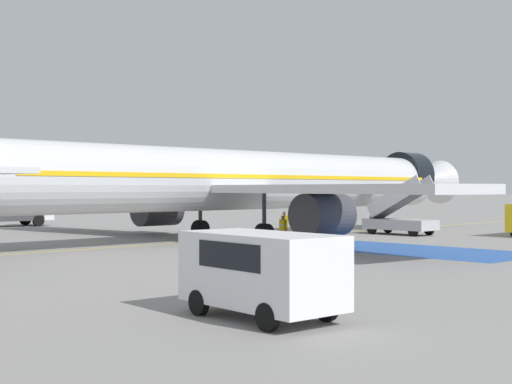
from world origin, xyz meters
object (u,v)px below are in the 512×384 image
object	(u,v)px
ground_crew_1	(283,228)
service_van_1	(261,267)
airliner	(243,181)
traffic_cone_0	(234,258)
boarding_stairs_forward	(399,220)
ground_crew_0	(285,225)

from	to	relation	value
ground_crew_1	service_van_1	bearing A→B (deg)	-37.50
airliner	traffic_cone_0	xyz separation A→B (m)	(-10.41, -10.71, -3.37)
service_van_1	ground_crew_1	distance (m)	22.56
boarding_stairs_forward	service_van_1	distance (m)	32.74
ground_crew_0	ground_crew_1	distance (m)	1.80
boarding_stairs_forward	traffic_cone_0	xyz separation A→B (m)	(-20.88, -6.26, -0.73)
airliner	service_van_1	size ratio (longest dim) A/B	10.44
airliner	ground_crew_1	size ratio (longest dim) A/B	27.74
service_van_1	traffic_cone_0	size ratio (longest dim) A/B	8.30
airliner	service_van_1	distance (m)	27.35
airliner	ground_crew_1	bearing A→B (deg)	-17.08
boarding_stairs_forward	traffic_cone_0	distance (m)	21.81
ground_crew_1	traffic_cone_0	size ratio (longest dim) A/B	3.12
boarding_stairs_forward	ground_crew_1	distance (m)	12.06
airliner	boarding_stairs_forward	xyz separation A→B (m)	(10.48, -4.45, -2.64)
airliner	service_van_1	world-z (taller)	airliner
boarding_stairs_forward	ground_crew_1	size ratio (longest dim) A/B	3.21
boarding_stairs_forward	ground_crew_0	distance (m)	10.70
airliner	boarding_stairs_forward	distance (m)	11.69
service_van_1	airliner	bearing A→B (deg)	-127.90
airliner	service_van_1	bearing A→B (deg)	-41.56
airliner	traffic_cone_0	distance (m)	15.31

